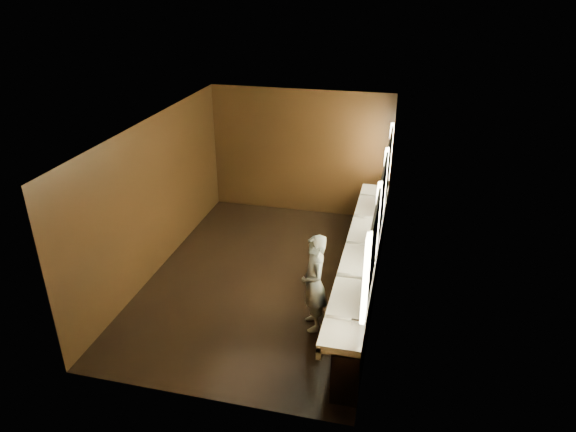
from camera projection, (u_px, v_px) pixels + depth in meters
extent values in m
plane|color=black|center=(264.00, 277.00, 9.33)|extent=(6.00, 6.00, 0.00)
cube|color=#2D2D2B|center=(261.00, 127.00, 8.12)|extent=(4.00, 6.00, 0.02)
cube|color=black|center=(300.00, 152.00, 11.35)|extent=(4.00, 0.02, 2.80)
cube|color=black|center=(193.00, 310.00, 6.09)|extent=(4.00, 0.02, 2.80)
cube|color=black|center=(155.00, 196.00, 9.15)|extent=(0.02, 6.00, 2.80)
cube|color=black|center=(381.00, 220.00, 8.30)|extent=(0.02, 6.00, 2.80)
cube|color=black|center=(366.00, 271.00, 8.77)|extent=(0.36, 5.40, 0.81)
cube|color=white|center=(362.00, 247.00, 8.60)|extent=(0.55, 5.40, 0.12)
cube|color=white|center=(347.00, 250.00, 8.68)|extent=(0.06, 5.40, 0.18)
cylinder|color=silver|center=(359.00, 321.00, 6.57)|extent=(0.18, 0.04, 0.04)
cylinder|color=silver|center=(370.00, 263.00, 7.86)|extent=(0.18, 0.04, 0.04)
cylinder|color=silver|center=(377.00, 222.00, 9.14)|extent=(0.18, 0.04, 0.04)
cylinder|color=silver|center=(383.00, 191.00, 10.43)|extent=(0.18, 0.04, 0.04)
cube|color=#FAECB5|center=(366.00, 279.00, 6.05)|extent=(0.06, 0.22, 1.15)
cube|color=white|center=(373.00, 247.00, 6.75)|extent=(0.03, 1.32, 1.15)
cube|color=#FAECB5|center=(377.00, 221.00, 7.46)|extent=(0.06, 0.23, 1.15)
cube|color=white|center=(382.00, 200.00, 8.15)|extent=(0.03, 1.32, 1.15)
cube|color=#FAECB5|center=(384.00, 181.00, 8.86)|extent=(0.06, 0.23, 1.15)
cube|color=white|center=(388.00, 166.00, 9.55)|extent=(0.03, 1.32, 1.15)
cube|color=#FAECB5|center=(390.00, 153.00, 10.26)|extent=(0.06, 0.22, 1.15)
imported|color=#82A9C2|center=(314.00, 283.00, 7.72)|extent=(0.57, 0.68, 1.58)
cylinder|color=black|center=(343.00, 309.00, 7.99)|extent=(0.42, 0.42, 0.55)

